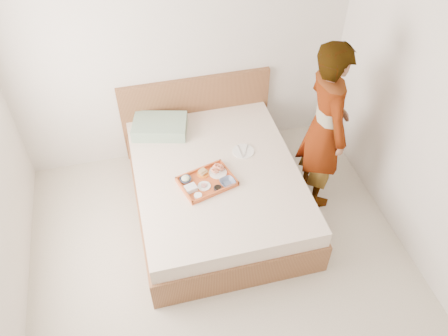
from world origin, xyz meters
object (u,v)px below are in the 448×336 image
bed (217,189)px  person (325,127)px  tray (207,181)px  dinner_plate (243,151)px

bed → person: size_ratio=1.12×
bed → tray: 0.34m
tray → dinner_plate: bearing=20.8°
tray → person: bearing=-11.3°
person → bed: bearing=87.8°
tray → dinner_plate: 0.56m
person → dinner_plate: bearing=71.7°
bed → person: bearing=-2.6°
person → tray: bearing=94.8°
bed → dinner_plate: bearing=30.9°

